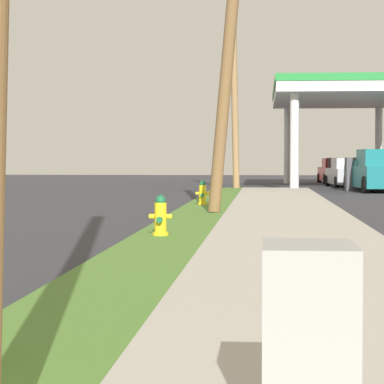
{
  "coord_description": "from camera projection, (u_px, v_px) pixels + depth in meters",
  "views": [
    {
      "loc": [
        2.4,
        -2.47,
        1.51
      ],
      "look_at": [
        0.85,
        16.27,
        0.79
      ],
      "focal_mm": 80.42,
      "sensor_mm": 36.0,
      "label": 1
    }
  ],
  "objects": [
    {
      "name": "fire_hydrant_third",
      "position": [
        203.0,
        194.0,
        26.27
      ],
      "size": [
        0.42,
        0.37,
        0.74
      ],
      "color": "yellow",
      "rests_on": "grass_verge"
    },
    {
      "name": "utility_pole_midground",
      "position": [
        231.0,
        18.0,
        22.3
      ],
      "size": [
        1.74,
        0.36,
        9.95
      ],
      "color": "brown",
      "rests_on": "grass_verge"
    },
    {
      "name": "utility_pole_background",
      "position": [
        234.0,
        78.0,
        41.11
      ],
      "size": [
        1.3,
        0.75,
        10.37
      ],
      "color": "#937047",
      "rests_on": "grass_verge"
    },
    {
      "name": "fire_hydrant_fourth",
      "position": [
        217.0,
        184.0,
        36.42
      ],
      "size": [
        0.42,
        0.38,
        0.74
      ],
      "color": "yellow",
      "rests_on": "grass_verge"
    },
    {
      "name": "car_silver_by_far_pump",
      "position": [
        348.0,
        174.0,
        47.31
      ],
      "size": [
        2.22,
        4.62,
        1.57
      ],
      "color": "#BCBCC1",
      "rests_on": "ground"
    },
    {
      "name": "fire_hydrant_second",
      "position": [
        161.0,
        218.0,
        15.66
      ],
      "size": [
        0.42,
        0.38,
        0.74
      ],
      "color": "yellow",
      "rests_on": "grass_verge"
    },
    {
      "name": "car_red_by_near_pump",
      "position": [
        336.0,
        172.0,
        54.29
      ],
      "size": [
        2.12,
        4.58,
        1.57
      ],
      "color": "red",
      "rests_on": "ground"
    },
    {
      "name": "truck_teal_at_forecourt",
      "position": [
        376.0,
        172.0,
        40.17
      ],
      "size": [
        2.57,
        5.56,
        1.97
      ],
      "color": "#197075",
      "rests_on": "ground"
    },
    {
      "name": "utility_cabinet",
      "position": [
        308.0,
        347.0,
        4.33
      ],
      "size": [
        0.53,
        0.72,
        0.96
      ],
      "color": "slate",
      "rests_on": "sidewalk_slab"
    }
  ]
}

